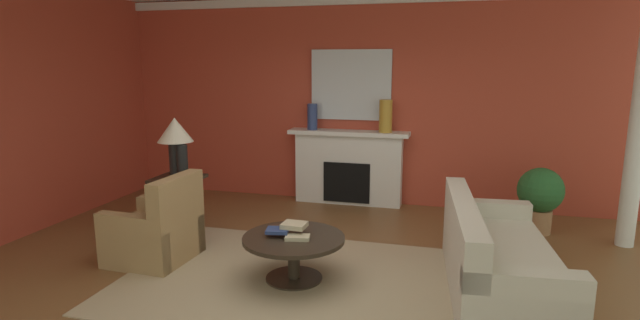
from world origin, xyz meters
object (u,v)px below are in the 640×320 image
(sofa, at_px, (495,262))
(vase_mantel_left, at_px, (312,117))
(vase_on_side_table, at_px, (182,162))
(table_lamp, at_px, (175,136))
(vase_mantel_right, at_px, (386,116))
(mantel_mirror, at_px, (351,85))
(coffee_table, at_px, (294,248))
(side_table, at_px, (179,200))
(potted_plant, at_px, (540,195))
(armchair_near_window, at_px, (156,233))
(fireplace, at_px, (348,169))

(sofa, height_order, vase_mantel_left, vase_mantel_left)
(vase_mantel_left, xyz_separation_m, vase_on_side_table, (-1.12, -1.86, -0.39))
(table_lamp, bearing_deg, vase_mantel_right, 36.37)
(sofa, height_order, table_lamp, table_lamp)
(mantel_mirror, relative_size, coffee_table, 1.20)
(side_table, distance_m, potted_plant, 4.54)
(vase_on_side_table, bearing_deg, side_table, 141.34)
(sofa, height_order, vase_on_side_table, vase_on_side_table)
(armchair_near_window, bearing_deg, vase_mantel_left, 69.60)
(vase_on_side_table, bearing_deg, potted_plant, 16.06)
(table_lamp, bearing_deg, sofa, -11.94)
(mantel_mirror, xyz_separation_m, side_table, (-1.82, -1.91, -1.38))
(table_lamp, xyz_separation_m, vase_mantel_left, (1.27, 1.74, 0.09))
(mantel_mirror, relative_size, side_table, 1.72)
(fireplace, relative_size, armchair_near_window, 1.89)
(sofa, xyz_separation_m, vase_on_side_table, (-3.60, 0.67, 0.62))
(armchair_near_window, xyz_separation_m, vase_on_side_table, (-0.12, 0.81, 0.61))
(side_table, bearing_deg, table_lamp, -90.00)
(fireplace, height_order, sofa, fireplace)
(vase_mantel_left, distance_m, vase_mantel_right, 1.10)
(coffee_table, distance_m, potted_plant, 3.32)
(vase_on_side_table, bearing_deg, armchair_near_window, -81.45)
(mantel_mirror, relative_size, table_lamp, 1.60)
(vase_mantel_left, bearing_deg, fireplace, 5.11)
(armchair_near_window, bearing_deg, vase_on_side_table, 98.55)
(mantel_mirror, distance_m, vase_on_side_table, 2.77)
(mantel_mirror, distance_m, table_lamp, 2.70)
(vase_on_side_table, bearing_deg, fireplace, 48.93)
(vase_mantel_left, xyz_separation_m, vase_mantel_right, (1.10, 0.00, 0.04))
(armchair_near_window, xyz_separation_m, table_lamp, (-0.27, 0.93, 0.92))
(coffee_table, relative_size, side_table, 1.43)
(vase_mantel_right, height_order, potted_plant, vase_mantel_right)
(fireplace, relative_size, vase_on_side_table, 4.11)
(coffee_table, height_order, vase_on_side_table, vase_on_side_table)
(coffee_table, relative_size, vase_on_side_table, 2.28)
(mantel_mirror, xyz_separation_m, potted_plant, (2.59, -0.81, -1.29))
(table_lamp, bearing_deg, side_table, 90.00)
(fireplace, relative_size, coffee_table, 1.80)
(vase_mantel_left, xyz_separation_m, potted_plant, (3.14, -0.64, -0.82))
(sofa, height_order, coffee_table, sofa)
(fireplace, height_order, vase_on_side_table, vase_on_side_table)
(fireplace, distance_m, sofa, 3.23)
(sofa, xyz_separation_m, coffee_table, (-1.89, -0.24, 0.04))
(mantel_mirror, distance_m, vase_mantel_left, 0.74)
(coffee_table, height_order, side_table, side_table)
(side_table, height_order, vase_mantel_right, vase_mantel_right)
(armchair_near_window, relative_size, coffee_table, 0.95)
(coffee_table, xyz_separation_m, vase_mantel_left, (-0.60, 2.77, 0.98))
(side_table, relative_size, potted_plant, 0.84)
(sofa, bearing_deg, table_lamp, 168.06)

